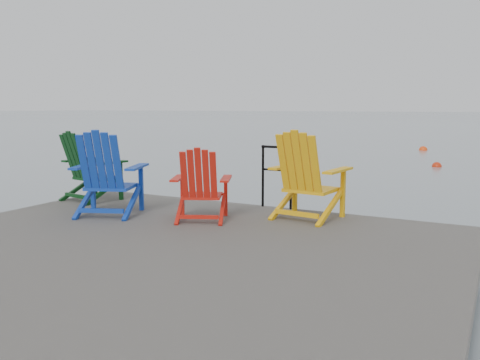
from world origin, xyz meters
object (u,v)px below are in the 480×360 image
at_px(chair_red, 201,185).
at_px(buoy_b, 423,150).
at_px(handrail, 277,171).
at_px(chair_blue, 107,174).
at_px(chair_yellow, 306,175).
at_px(buoy_a, 437,167).
at_px(chair_green, 88,167).

height_order(chair_red, buoy_b, chair_red).
bearing_deg(handrail, chair_red, -113.19).
distance_m(chair_blue, buoy_b, 19.01).
height_order(chair_blue, buoy_b, chair_blue).
bearing_deg(chair_red, chair_yellow, 8.00).
height_order(chair_red, buoy_a, chair_red).
bearing_deg(chair_yellow, chair_green, -168.35).
xyz_separation_m(chair_green, chair_yellow, (3.44, 0.33, 0.04)).
relative_size(chair_red, chair_yellow, 0.82).
bearing_deg(buoy_a, chair_red, -97.00).
relative_size(handrail, buoy_b, 2.42).
distance_m(handrail, chair_red, 1.33).
bearing_deg(chair_red, chair_blue, 168.74).
height_order(chair_blue, buoy_a, chair_blue).
xyz_separation_m(chair_blue, buoy_a, (2.78, 12.47, -1.07)).
height_order(chair_yellow, buoy_b, chair_yellow).
distance_m(chair_blue, chair_yellow, 2.65).
xyz_separation_m(handrail, chair_blue, (-1.81, -1.52, 0.02)).
bearing_deg(chair_blue, chair_yellow, 0.99).
bearing_deg(buoy_b, chair_blue, -94.46).
bearing_deg(chair_green, buoy_a, 82.81).
xyz_separation_m(buoy_a, buoy_b, (-1.31, 6.46, 0.00)).
distance_m(chair_blue, buoy_a, 12.82).
relative_size(chair_red, buoy_a, 2.96).
bearing_deg(chair_yellow, buoy_a, 94.54).
bearing_deg(buoy_b, chair_green, -97.73).
relative_size(chair_green, chair_blue, 0.94).
bearing_deg(chair_green, chair_blue, -24.15).
bearing_deg(buoy_b, handrail, -88.89).
bearing_deg(handrail, buoy_a, 84.93).
height_order(chair_green, chair_yellow, chair_yellow).
distance_m(handrail, chair_blue, 2.36).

